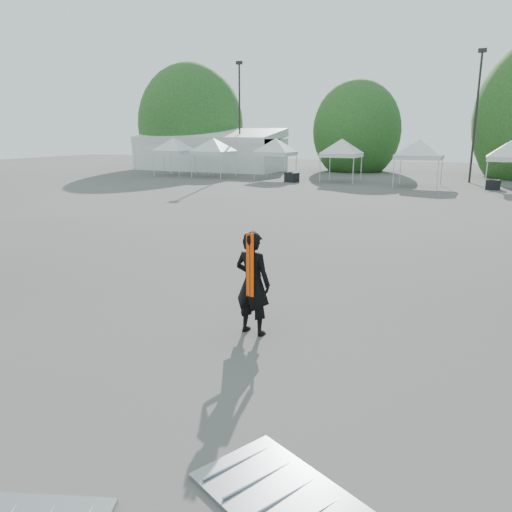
% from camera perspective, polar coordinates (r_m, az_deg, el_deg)
% --- Properties ---
extents(ground, '(120.00, 120.00, 0.00)m').
position_cam_1_polar(ground, '(11.98, 2.56, -4.58)').
color(ground, '#474442').
rests_on(ground, ground).
extents(marquee, '(15.00, 6.25, 4.23)m').
position_cam_1_polar(marquee, '(52.59, -5.35, 11.89)').
color(marquee, silver).
rests_on(marquee, ground).
extents(light_pole_west, '(0.60, 0.25, 10.30)m').
position_cam_1_polar(light_pole_west, '(49.82, -1.90, 16.21)').
color(light_pole_west, black).
rests_on(light_pole_west, ground).
extents(light_pole_east, '(0.60, 0.25, 9.80)m').
position_cam_1_polar(light_pole_east, '(42.58, 23.90, 15.11)').
color(light_pole_east, black).
rests_on(light_pole_east, ground).
extents(tree_far_w, '(4.80, 4.80, 7.30)m').
position_cam_1_polar(tree_far_w, '(57.20, -7.45, 14.57)').
color(tree_far_w, '#382314').
rests_on(tree_far_w, ground).
extents(tree_mid_w, '(4.16, 4.16, 6.33)m').
position_cam_1_polar(tree_mid_w, '(51.99, 11.44, 13.82)').
color(tree_mid_w, '#382314').
rests_on(tree_mid_w, ground).
extents(tent_a, '(4.09, 4.09, 3.88)m').
position_cam_1_polar(tent_a, '(46.48, -9.38, 12.85)').
color(tent_a, silver).
rests_on(tent_a, ground).
extents(tent_b, '(4.29, 4.29, 3.88)m').
position_cam_1_polar(tent_b, '(44.16, -4.89, 12.93)').
color(tent_b, silver).
rests_on(tent_b, ground).
extents(tent_c, '(4.06, 4.06, 3.88)m').
position_cam_1_polar(tent_c, '(42.25, 2.27, 12.93)').
color(tent_c, silver).
rests_on(tent_c, ground).
extents(tent_d, '(3.96, 3.96, 3.88)m').
position_cam_1_polar(tent_d, '(40.19, 9.80, 12.69)').
color(tent_d, silver).
rests_on(tent_d, ground).
extents(tent_e, '(4.46, 4.46, 3.88)m').
position_cam_1_polar(tent_e, '(38.11, 18.25, 12.15)').
color(tent_e, silver).
rests_on(tent_e, ground).
extents(tent_f, '(4.12, 4.12, 3.88)m').
position_cam_1_polar(tent_f, '(37.98, 27.22, 11.32)').
color(tent_f, silver).
rests_on(tent_f, ground).
extents(man, '(0.80, 0.59, 2.03)m').
position_cam_1_polar(man, '(9.51, -0.39, -3.09)').
color(man, black).
rests_on(man, ground).
extents(barrier_mid, '(2.59, 2.05, 0.07)m').
position_cam_1_polar(barrier_mid, '(5.77, 4.66, -26.85)').
color(barrier_mid, '#94969B').
rests_on(barrier_mid, ground).
extents(crate_west, '(1.17, 1.05, 0.75)m').
position_cam_1_polar(crate_west, '(39.72, 4.11, 8.96)').
color(crate_west, black).
rests_on(crate_west, ground).
extents(crate_mid, '(0.96, 0.79, 0.68)m').
position_cam_1_polar(crate_mid, '(37.90, 25.46, 7.37)').
color(crate_mid, black).
rests_on(crate_mid, ground).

